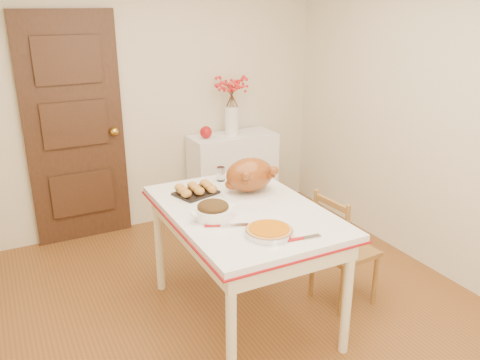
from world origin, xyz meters
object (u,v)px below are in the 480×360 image
kitchen_table (243,264)px  pumpkin_pie (269,230)px  sideboard (233,176)px  chair_oak (345,248)px  turkey_platter (250,177)px

kitchen_table → pumpkin_pie: size_ratio=5.00×
sideboard → pumpkin_pie: pumpkin_pie is taller
kitchen_table → chair_oak: 0.77m
sideboard → pumpkin_pie: (-0.79, -2.06, 0.43)m
kitchen_table → pumpkin_pie: pumpkin_pie is taller
kitchen_table → pumpkin_pie: 0.61m
chair_oak → kitchen_table: bearing=75.2°
pumpkin_pie → chair_oak: bearing=18.9°
chair_oak → pumpkin_pie: size_ratio=3.07×
kitchen_table → sideboard: bearing=65.8°
pumpkin_pie → sideboard: bearing=69.0°
sideboard → turkey_platter: 1.64m
sideboard → kitchen_table: sideboard is taller
sideboard → kitchen_table: 1.80m
sideboard → kitchen_table: size_ratio=0.62×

